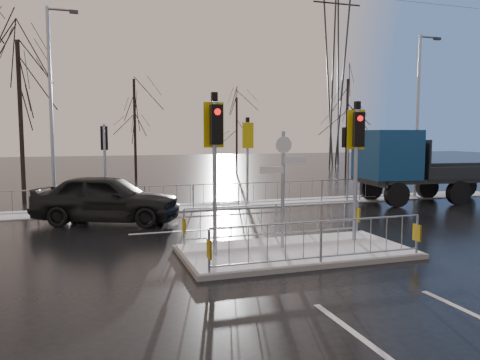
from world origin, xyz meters
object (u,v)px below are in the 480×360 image
object	(u,v)px
traffic_island	(295,239)
flatbed_truck	(406,164)
street_lamp_right	(419,109)
car_far_lane	(107,198)
street_lamp_left	(53,101)

from	to	relation	value
traffic_island	flatbed_truck	distance (m)	11.22
traffic_island	street_lamp_right	distance (m)	14.14
car_far_lane	street_lamp_right	xyz separation A→B (m)	(15.11, 2.43, 3.52)
traffic_island	car_far_lane	xyz separation A→B (m)	(-4.53, 6.06, 0.48)
traffic_island	car_far_lane	size ratio (longest dim) A/B	1.17
traffic_island	street_lamp_right	xyz separation A→B (m)	(10.58, 8.49, 4.00)
traffic_island	street_lamp_left	world-z (taller)	street_lamp_left
flatbed_truck	street_lamp_left	world-z (taller)	street_lamp_left
street_lamp_right	street_lamp_left	world-z (taller)	street_lamp_left
traffic_island	flatbed_truck	bearing A→B (deg)	38.34
street_lamp_right	flatbed_truck	bearing A→B (deg)	-139.48
car_far_lane	flatbed_truck	world-z (taller)	flatbed_truck
car_far_lane	street_lamp_right	size ratio (longest dim) A/B	0.64
car_far_lane	street_lamp_right	distance (m)	15.70
car_far_lane	street_lamp_left	distance (m)	5.34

